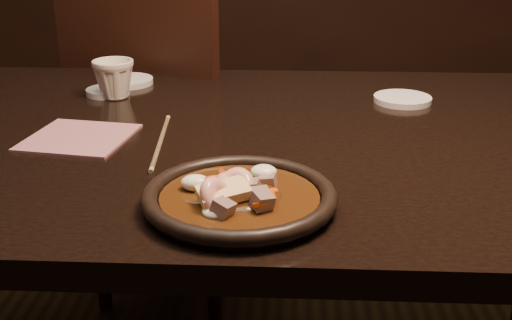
{
  "coord_description": "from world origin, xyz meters",
  "views": [
    {
      "loc": [
        0.1,
        -1.06,
        1.12
      ],
      "look_at": [
        0.06,
        -0.26,
        0.8
      ],
      "focal_mm": 45.0,
      "sensor_mm": 36.0,
      "label": 1
    }
  ],
  "objects_px": {
    "table": "(231,172)",
    "chair": "(170,137)",
    "plate": "(240,198)",
    "tea_cup": "(114,78)"
  },
  "relations": [
    {
      "from": "chair",
      "to": "plate",
      "type": "height_order",
      "value": "chair"
    },
    {
      "from": "table",
      "to": "chair",
      "type": "xyz_separation_m",
      "value": [
        -0.22,
        0.57,
        -0.14
      ]
    },
    {
      "from": "plate",
      "to": "table",
      "type": "bearing_deg",
      "value": 97.31
    },
    {
      "from": "table",
      "to": "chair",
      "type": "bearing_deg",
      "value": 110.88
    },
    {
      "from": "table",
      "to": "tea_cup",
      "type": "bearing_deg",
      "value": 142.21
    },
    {
      "from": "chair",
      "to": "plate",
      "type": "bearing_deg",
      "value": 128.52
    },
    {
      "from": "table",
      "to": "tea_cup",
      "type": "relative_size",
      "value": 18.96
    },
    {
      "from": "table",
      "to": "tea_cup",
      "type": "xyz_separation_m",
      "value": [
        -0.25,
        0.2,
        0.12
      ]
    },
    {
      "from": "table",
      "to": "plate",
      "type": "height_order",
      "value": "plate"
    },
    {
      "from": "plate",
      "to": "tea_cup",
      "type": "xyz_separation_m",
      "value": [
        -0.29,
        0.5,
        0.03
      ]
    }
  ]
}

